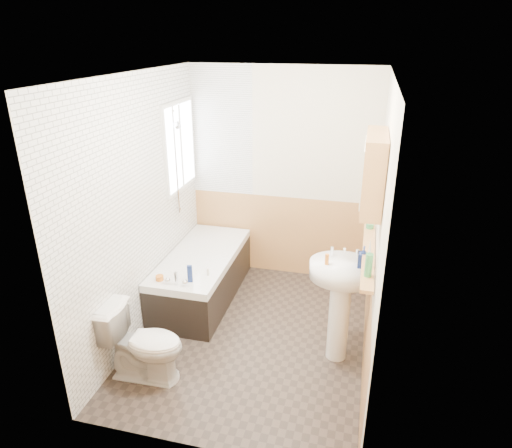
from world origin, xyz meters
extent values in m
plane|color=#2D2520|center=(0.00, 0.00, 0.00)|extent=(2.80, 2.80, 0.00)
plane|color=white|center=(0.00, 0.00, 2.50)|extent=(2.80, 2.80, 0.00)
cube|color=beige|center=(0.00, 1.41, 1.25)|extent=(2.20, 0.02, 2.50)
cube|color=beige|center=(0.00, -1.41, 1.25)|extent=(2.20, 0.02, 2.50)
cube|color=beige|center=(-1.11, 0.00, 1.25)|extent=(0.02, 2.80, 2.50)
cube|color=beige|center=(1.11, 0.00, 1.25)|extent=(0.02, 2.80, 2.50)
cube|color=tan|center=(1.09, 0.00, 0.50)|extent=(0.01, 2.80, 1.00)
cube|color=tan|center=(0.00, -1.39, 0.50)|extent=(2.20, 0.01, 1.00)
cube|color=tan|center=(0.00, 1.39, 0.50)|extent=(2.20, 0.01, 1.00)
cube|color=white|center=(-1.09, 0.00, 1.25)|extent=(0.01, 2.80, 2.50)
cube|color=white|center=(-0.73, 1.39, 1.75)|extent=(0.75, 0.01, 1.50)
cube|color=white|center=(-1.07, 0.95, 1.65)|extent=(0.03, 0.79, 0.99)
cube|color=white|center=(-1.05, 0.95, 1.65)|extent=(0.01, 0.70, 0.90)
cube|color=white|center=(-1.05, 0.95, 1.65)|extent=(0.01, 0.04, 0.90)
cube|color=black|center=(-0.73, 0.57, 0.23)|extent=(0.70, 1.58, 0.46)
cube|color=white|center=(-0.73, 0.57, 0.50)|extent=(0.70, 1.58, 0.08)
cube|color=white|center=(-0.73, 0.57, 0.49)|extent=(0.56, 1.44, 0.04)
cylinder|color=silver|center=(-0.73, -0.12, 0.61)|extent=(0.04, 0.04, 0.14)
sphere|color=silver|center=(-0.82, -0.12, 0.58)|extent=(0.06, 0.06, 0.06)
sphere|color=silver|center=(-0.64, -0.12, 0.58)|extent=(0.06, 0.06, 0.06)
cylinder|color=silver|center=(-1.05, 0.77, 1.52)|extent=(0.02, 0.02, 1.18)
cylinder|color=silver|center=(-1.05, 0.77, 0.98)|extent=(0.04, 0.04, 0.02)
cylinder|color=silver|center=(-1.05, 0.77, 2.06)|extent=(0.04, 0.04, 0.02)
cylinder|color=silver|center=(-1.00, 0.77, 1.91)|extent=(0.06, 0.08, 0.09)
imported|color=white|center=(-0.76, -0.79, 0.34)|extent=(0.71, 0.41, 0.69)
cylinder|color=white|center=(0.84, -0.12, 0.40)|extent=(0.19, 0.19, 0.80)
ellipsoid|color=white|center=(0.84, -0.12, 0.91)|extent=(0.58, 0.46, 0.15)
cylinder|color=silver|center=(0.73, -0.01, 1.03)|extent=(0.03, 0.03, 0.08)
cylinder|color=silver|center=(0.95, -0.01, 1.03)|extent=(0.03, 0.03, 0.08)
cylinder|color=silver|center=(0.84, -0.03, 1.06)|extent=(0.02, 0.11, 0.09)
cube|color=tan|center=(1.04, -0.10, 1.10)|extent=(0.10, 1.32, 0.03)
cube|color=tan|center=(1.02, -0.22, 1.83)|extent=(0.16, 0.65, 0.59)
cube|color=silver|center=(0.93, -0.38, 1.83)|extent=(0.01, 0.25, 0.44)
cube|color=silver|center=(0.93, -0.06, 1.83)|extent=(0.01, 0.25, 0.44)
cylinder|color=#388447|center=(1.04, -0.54, 1.20)|extent=(0.07, 0.07, 0.19)
cone|color=silver|center=(1.04, -0.38, 1.23)|extent=(0.05, 0.05, 0.24)
cylinder|color=#388447|center=(1.04, 0.40, 1.13)|extent=(0.09, 0.09, 0.05)
imported|color=navy|center=(1.00, -0.16, 1.03)|extent=(0.09, 0.19, 0.09)
cylinder|color=orange|center=(0.70, -0.19, 1.03)|extent=(0.04, 0.04, 0.10)
cube|color=navy|center=(-0.62, -0.03, 0.63)|extent=(0.06, 0.04, 0.18)
cylinder|color=orange|center=(-0.93, -0.07, 0.57)|extent=(0.09, 0.09, 0.05)
cylinder|color=silver|center=(-0.50, 0.14, 0.58)|extent=(0.03, 0.03, 0.08)
camera|label=1|loc=(0.95, -3.68, 2.80)|focal=32.00mm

